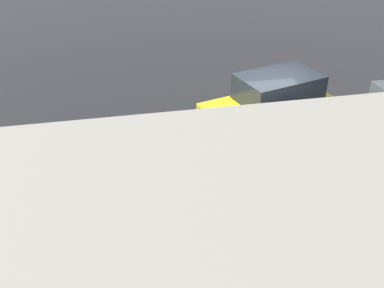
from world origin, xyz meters
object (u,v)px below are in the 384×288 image
(fire_hydrant, at_px, (126,205))
(pedestrian, at_px, (98,202))
(sign_post, at_px, (153,228))
(moving_hatchback, at_px, (270,109))

(fire_hydrant, distance_m, pedestrian, 0.69)
(fire_hydrant, height_order, sign_post, sign_post)
(moving_hatchback, distance_m, sign_post, 6.46)
(moving_hatchback, relative_size, pedestrian, 3.46)
(moving_hatchback, height_order, pedestrian, moving_hatchback)
(moving_hatchback, xyz_separation_m, sign_post, (4.06, 4.99, 0.55))
(moving_hatchback, distance_m, pedestrian, 5.92)
(fire_hydrant, xyz_separation_m, sign_post, (-0.43, 2.15, 1.18))
(pedestrian, distance_m, sign_post, 2.46)
(pedestrian, relative_size, sign_post, 0.51)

